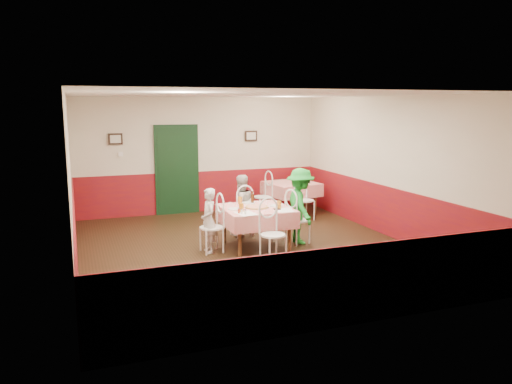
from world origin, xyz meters
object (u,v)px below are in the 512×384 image
object	(u,v)px
chair_left	(212,228)
chair_second_b	(305,200)
chair_far	(242,214)
chair_second_a	(263,197)
chair_near	(273,235)
chair_right	(298,220)
diner_far	(241,206)
glass_c	(240,200)
wallet	(277,209)
main_table	(256,228)
second_table	(291,198)
glass_a	(241,208)
diner_left	(209,221)
diner_right	(300,206)
beer_bottle	(252,198)
glass_b	(279,205)
pizza	(257,207)

from	to	relation	value
chair_left	chair_second_b	distance (m)	3.21
chair_far	chair_second_a	bearing A→B (deg)	-128.39
chair_near	chair_right	bearing A→B (deg)	36.34
chair_left	diner_far	size ratio (longest dim) A/B	0.72
glass_c	chair_right	bearing A→B (deg)	-21.45
wallet	main_table	bearing A→B (deg)	133.12
second_table	glass_a	size ratio (longest dim) A/B	7.33
diner_left	diner_right	size ratio (longest dim) A/B	0.81
chair_left	chair_second_a	size ratio (longest dim) A/B	1.00
chair_near	diner_left	bearing A→B (deg)	127.98
main_table	chair_right	bearing A→B (deg)	-0.28
diner_far	chair_near	bearing A→B (deg)	75.76
chair_far	glass_c	distance (m)	0.62
chair_right	diner_right	distance (m)	0.28
main_table	chair_far	world-z (taller)	chair_far
diner_far	glass_c	bearing A→B (deg)	56.21
chair_right	chair_far	distance (m)	1.20
second_table	beer_bottle	world-z (taller)	beer_bottle
chair_near	beer_bottle	size ratio (longest dim) A/B	4.17
glass_a	glass_c	distance (m)	0.69
second_table	diner_far	world-z (taller)	diner_far
chair_second_b	diner_right	size ratio (longest dim) A/B	0.62
glass_a	wallet	world-z (taller)	glass_a
beer_bottle	wallet	distance (m)	0.75
glass_b	diner_far	world-z (taller)	diner_far
chair_far	chair_near	bearing A→B (deg)	84.74
chair_left	pizza	world-z (taller)	chair_left
chair_far	chair_left	bearing A→B (deg)	39.74
glass_a	glass_b	xyz separation A→B (m)	(0.74, 0.03, -0.01)
pizza	glass_a	distance (m)	0.45
second_table	glass_a	world-z (taller)	glass_a
chair_second_a	glass_c	xyz separation A→B (m)	(-1.27, -2.10, 0.38)
chair_second_a	pizza	bearing A→B (deg)	-31.53
main_table	glass_c	bearing A→B (deg)	113.84
chair_second_b	glass_c	xyz separation A→B (m)	(-2.02, -1.35, 0.38)
chair_right	beer_bottle	xyz separation A→B (m)	(-0.78, 0.40, 0.42)
glass_c	main_table	bearing A→B (deg)	-66.16
glass_c	diner_right	world-z (taller)	diner_right
main_table	glass_c	distance (m)	0.63
main_table	diner_far	size ratio (longest dim) A/B	0.98
second_table	diner_right	size ratio (longest dim) A/B	0.77
glass_c	diner_left	distance (m)	0.86
wallet	diner_left	xyz separation A→B (m)	(-1.19, 0.32, -0.19)
main_table	diner_left	bearing A→B (deg)	179.72
chair_second_a	wallet	xyz separation A→B (m)	(-0.80, -2.81, 0.32)
chair_second_b	pizza	world-z (taller)	chair_second_b
diner_far	diner_right	bearing A→B (deg)	120.76
second_table	chair_second_b	size ratio (longest dim) A/B	1.24
chair_far	beer_bottle	bearing A→B (deg)	93.67
diner_left	pizza	bearing A→B (deg)	89.69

